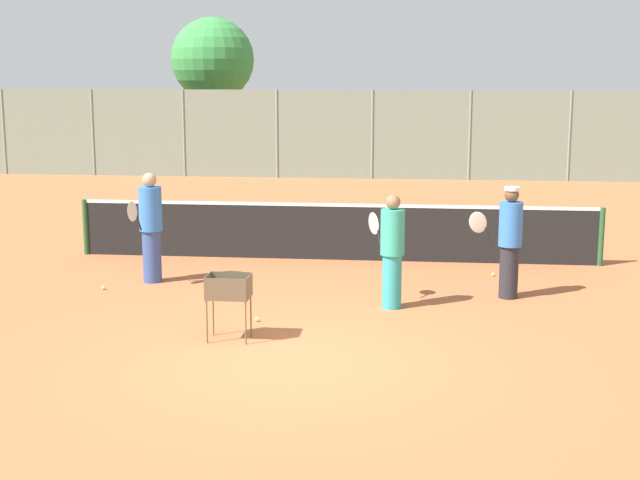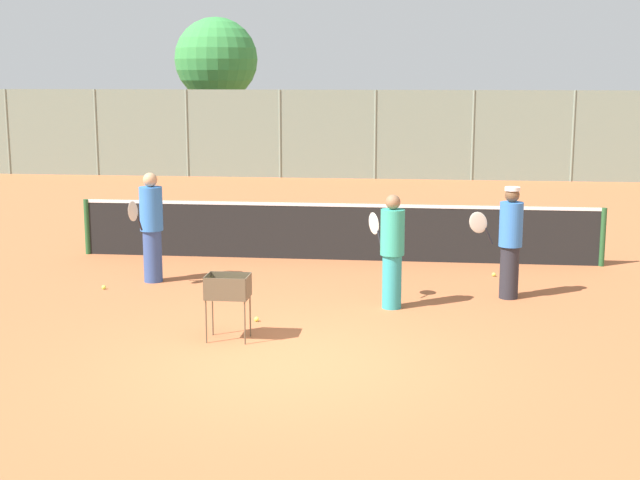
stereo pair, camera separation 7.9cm
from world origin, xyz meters
The scene contains 13 objects.
ground_plane centered at (0.00, 0.00, 0.00)m, with size 80.00×80.00×0.00m, color #B26038.
tennis_net centered at (0.00, 6.09, 0.56)m, with size 9.79×0.10×1.07m.
back_fence centered at (0.00, 19.29, 1.46)m, with size 31.91×0.08×2.92m.
tree_2 centered at (-6.47, 24.27, 3.97)m, with size 3.21×3.21×5.60m.
player_white_outfit centered at (2.94, 3.50, 0.91)m, with size 0.88×0.44×1.74m.
player_red_cap centered at (1.15, 2.70, 0.88)m, with size 0.60×0.79×1.71m.
player_yellow_shirt centered at (-2.89, 3.95, 0.95)m, with size 0.38×0.93×1.84m.
ball_cart centered at (-0.92, 0.83, 0.65)m, with size 0.56×0.41×0.87m.
tennis_ball_0 centered at (-0.71, 1.73, 0.03)m, with size 0.07×0.07×0.07m, color #D1E54C.
tennis_ball_1 centered at (-3.10, 4.70, 0.03)m, with size 0.07×0.07×0.07m, color #D1E54C.
tennis_ball_2 centered at (-3.52, 3.33, 0.03)m, with size 0.07×0.07×0.07m, color #D1E54C.
tennis_ball_3 centered at (2.84, 5.00, 0.03)m, with size 0.07×0.07×0.07m, color #D1E54C.
parked_car centered at (-8.49, 22.45, 0.66)m, with size 4.20×1.70×1.60m.
Camera 2 is at (1.58, -10.23, 3.44)m, focal length 50.00 mm.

